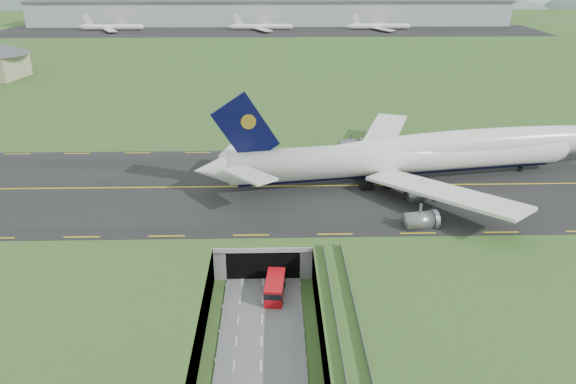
{
  "coord_description": "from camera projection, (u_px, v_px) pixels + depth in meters",
  "views": [
    {
      "loc": [
        2.11,
        -70.94,
        49.65
      ],
      "look_at": [
        4.34,
        20.0,
        10.47
      ],
      "focal_mm": 35.0,
      "sensor_mm": 36.0,
      "label": 1
    }
  ],
  "objects": [
    {
      "name": "shuttle_tram",
      "position": [
        275.0,
        287.0,
        86.98
      ],
      "size": [
        3.46,
        7.61,
        3.02
      ],
      "rotation": [
        0.0,
        0.0,
        -0.09
      ],
      "color": "red",
      "rests_on": "ground"
    },
    {
      "name": "tunnel_portal",
      "position": [
        264.0,
        237.0,
        98.75
      ],
      "size": [
        17.0,
        22.3,
        6.0
      ],
      "color": "gray",
      "rests_on": "ground"
    },
    {
      "name": "trench_road",
      "position": [
        262.0,
        339.0,
        77.8
      ],
      "size": [
        12.0,
        75.0,
        0.2
      ],
      "primitive_type": "cube",
      "color": "slate",
      "rests_on": "ground"
    },
    {
      "name": "airfield_deck",
      "position": [
        262.0,
        291.0,
        83.54
      ],
      "size": [
        800.0,
        800.0,
        6.0
      ],
      "primitive_type": "cube",
      "color": "gray",
      "rests_on": "ground"
    },
    {
      "name": "cargo_terminal",
      "position": [
        270.0,
        12.0,
        354.11
      ],
      "size": [
        320.0,
        67.0,
        15.6
      ],
      "color": "#B2B2B2",
      "rests_on": "ground"
    },
    {
      "name": "taxiway",
      "position": [
        265.0,
        187.0,
        112.61
      ],
      "size": [
        800.0,
        44.0,
        0.18
      ],
      "primitive_type": "cube",
      "color": "black",
      "rests_on": "airfield_deck"
    },
    {
      "name": "distant_hills",
      "position": [
        346.0,
        19.0,
        482.57
      ],
      "size": [
        700.0,
        91.0,
        60.0
      ],
      "color": "slate",
      "rests_on": "ground"
    },
    {
      "name": "jumbo_jet",
      "position": [
        432.0,
        154.0,
        114.5
      ],
      "size": [
        97.95,
        61.8,
        20.73
      ],
      "rotation": [
        0.0,
        0.0,
        0.17
      ],
      "color": "white",
      "rests_on": "ground"
    },
    {
      "name": "guideway",
      "position": [
        353.0,
        365.0,
        65.32
      ],
      "size": [
        3.0,
        53.0,
        7.05
      ],
      "color": "#A8A8A3",
      "rests_on": "ground"
    },
    {
      "name": "ground",
      "position": [
        263.0,
        308.0,
        84.72
      ],
      "size": [
        900.0,
        900.0,
        0.0
      ],
      "primitive_type": "plane",
      "color": "#336127",
      "rests_on": "ground"
    }
  ]
}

